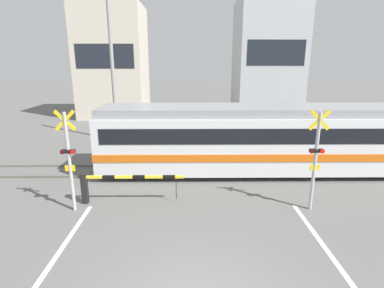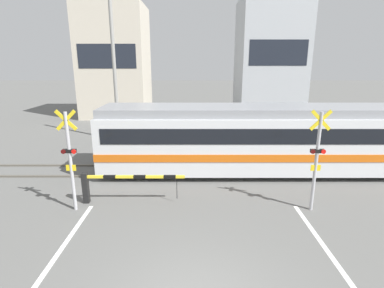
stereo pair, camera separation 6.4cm
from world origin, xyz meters
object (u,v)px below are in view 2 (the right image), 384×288
object	(u,v)px
pedestrian	(166,122)
crossing_signal_left	(69,157)
crossing_barrier_far	(244,138)
commuter_train	(282,137)
crossing_barrier_near	(109,183)
crossing_signal_right	(315,156)

from	to	relation	value
pedestrian	crossing_signal_left	bearing A→B (deg)	-102.35
crossing_barrier_far	pedestrian	xyz separation A→B (m)	(-4.65, 3.61, 0.20)
crossing_barrier_far	pedestrian	bearing A→B (deg)	142.17
commuter_train	crossing_signal_left	size ratio (longest dim) A/B	4.73
crossing_barrier_near	crossing_signal_right	size ratio (longest dim) A/B	1.05
crossing_barrier_near	pedestrian	bearing A→B (deg)	83.06
crossing_signal_left	crossing_signal_right	world-z (taller)	same
crossing_barrier_far	crossing_signal_left	xyz separation A→B (m)	(-6.97, -6.99, 1.14)
crossing_barrier_far	crossing_barrier_near	bearing A→B (deg)	-132.35
commuter_train	pedestrian	bearing A→B (deg)	130.00
commuter_train	crossing_barrier_far	bearing A→B (deg)	108.98
crossing_barrier_near	crossing_barrier_far	distance (m)	8.72
commuter_train	pedestrian	size ratio (longest dim) A/B	9.68
pedestrian	crossing_barrier_far	bearing A→B (deg)	-37.83
crossing_barrier_near	crossing_signal_right	world-z (taller)	crossing_signal_right
crossing_signal_left	pedestrian	bearing A→B (deg)	77.65
commuter_train	crossing_barrier_near	distance (m)	7.74
crossing_signal_left	crossing_signal_right	distance (m)	8.07
crossing_barrier_near	crossing_barrier_far	bearing A→B (deg)	47.65
crossing_signal_right	pedestrian	world-z (taller)	crossing_signal_right
crossing_barrier_far	pedestrian	world-z (taller)	pedestrian
crossing_barrier_near	crossing_signal_right	distance (m)	7.09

